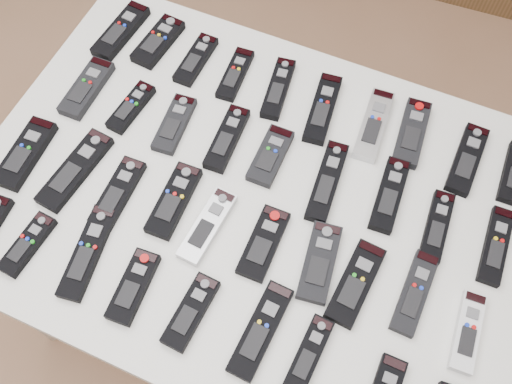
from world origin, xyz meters
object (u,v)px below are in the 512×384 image
at_px(remote_27, 415,293).
at_px(remote_22, 174,200).
at_px(remote_10, 87,88).
at_px(remote_15, 327,182).
at_px(table, 256,208).
at_px(remote_7, 412,133).
at_px(remote_0, 121,31).
at_px(remote_32, 133,286).
at_px(remote_21, 118,193).
at_px(remote_33, 191,312).
at_px(remote_4, 278,89).
at_px(remote_19, 26,153).
at_px(remote_17, 437,227).
at_px(remote_12, 174,124).
at_px(remote_18, 496,246).
at_px(remote_34, 261,330).
at_px(remote_2, 196,60).
at_px(remote_3, 235,74).
at_px(remote_25, 319,262).
at_px(remote_11, 131,107).
at_px(remote_30, 28,244).
at_px(remote_16, 389,195).
at_px(remote_8, 467,159).
at_px(remote_13, 227,139).
at_px(remote_5, 323,109).
at_px(remote_1, 158,41).
at_px(remote_23, 207,226).
at_px(remote_14, 270,156).
at_px(remote_24, 264,243).
at_px(remote_28, 467,332).
at_px(remote_35, 308,355).
at_px(remote_6, 373,125).
at_px(remote_20, 75,170).
at_px(remote_31, 88,252).

bearing_deg(remote_27, remote_22, -177.26).
xyz_separation_m(remote_10, remote_15, (0.62, -0.01, 0.00)).
xyz_separation_m(table, remote_7, (0.27, 0.29, 0.07)).
distance_m(remote_0, remote_32, 0.68).
relative_size(remote_21, remote_33, 1.11).
bearing_deg(remote_4, remote_19, -146.73).
distance_m(remote_4, remote_17, 0.49).
bearing_deg(remote_12, remote_18, -5.37).
height_order(remote_19, remote_34, remote_19).
bearing_deg(remote_2, remote_22, -69.57).
distance_m(remote_3, remote_25, 0.52).
bearing_deg(remote_18, table, -171.77).
bearing_deg(remote_11, remote_30, -88.19).
bearing_deg(remote_16, remote_30, -151.30).
relative_size(remote_8, remote_10, 1.07).
bearing_deg(remote_34, remote_13, 126.24).
distance_m(remote_15, remote_16, 0.14).
distance_m(remote_5, remote_16, 0.27).
bearing_deg(remote_5, remote_13, -142.64).
bearing_deg(remote_1, remote_11, -74.42).
bearing_deg(remote_12, table, -25.55).
bearing_deg(remote_4, remote_10, -164.51).
xyz_separation_m(remote_8, remote_15, (-0.27, -0.18, 0.00)).
bearing_deg(remote_2, remote_21, -87.68).
bearing_deg(remote_23, remote_5, 76.75).
xyz_separation_m(remote_30, remote_34, (0.52, 0.03, -0.00)).
bearing_deg(remote_1, remote_2, -1.39).
bearing_deg(remote_27, remote_10, 170.25).
height_order(remote_14, remote_24, remote_14).
height_order(remote_0, remote_28, remote_0).
bearing_deg(remote_35, remote_32, -174.67).
bearing_deg(remote_28, remote_35, -151.45).
relative_size(remote_2, remote_24, 0.96).
relative_size(remote_28, remote_33, 1.03).
xyz_separation_m(remote_7, remote_32, (-0.41, -0.58, 0.00)).
bearing_deg(remote_6, remote_2, 174.90).
distance_m(remote_20, remote_25, 0.58).
bearing_deg(remote_32, remote_12, 101.64).
xyz_separation_m(remote_21, remote_32, (0.14, -0.17, 0.00)).
bearing_deg(remote_3, remote_6, -5.41).
distance_m(remote_8, remote_30, 0.98).
distance_m(remote_13, remote_27, 0.53).
height_order(remote_19, remote_32, remote_19).
distance_m(remote_18, remote_31, 0.85).
bearing_deg(remote_0, remote_21, -56.75).
relative_size(remote_22, remote_24, 1.08).
bearing_deg(remote_27, remote_12, 166.69).
height_order(remote_0, remote_5, same).
bearing_deg(remote_16, remote_11, 178.46).
distance_m(remote_21, remote_33, 0.32).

